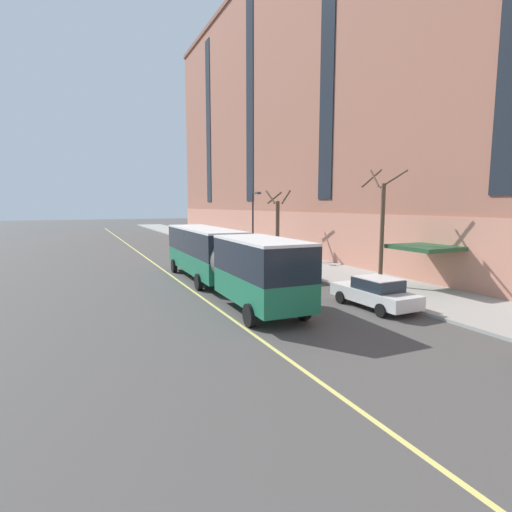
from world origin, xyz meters
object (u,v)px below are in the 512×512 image
at_px(city_bus, 221,256).
at_px(parked_car_white_2, 375,293).
at_px(parked_car_green_3, 191,239).
at_px(parked_car_white_1, 225,249).
at_px(parked_car_black_6, 253,257).
at_px(street_tree_far_uptown, 277,224).
at_px(street_tree_mid_block, 382,226).
at_px(street_lamp, 254,217).
at_px(parked_car_champagne_0, 288,268).

xyz_separation_m(city_bus, parked_car_white_2, (5.47, -7.34, -1.28)).
bearing_deg(parked_car_green_3, parked_car_white_1, -90.07).
xyz_separation_m(parked_car_black_6, street_tree_far_uptown, (3.68, 2.64, 2.55)).
distance_m(parked_car_white_1, parked_car_white_2, 21.89).
height_order(city_bus, parked_car_white_2, city_bus).
xyz_separation_m(parked_car_white_1, parked_car_green_3, (0.02, 12.47, -0.00)).
xyz_separation_m(street_tree_mid_block, street_lamp, (-1.92, 14.77, 0.17)).
bearing_deg(city_bus, parked_car_white_1, 69.05).
xyz_separation_m(parked_car_white_1, parked_car_black_6, (-0.06, -6.95, -0.00)).
xyz_separation_m(parked_car_green_3, parked_car_black_6, (-0.07, -19.42, -0.00)).
distance_m(parked_car_green_3, street_tree_mid_block, 30.86).
xyz_separation_m(parked_car_champagne_0, street_tree_far_uptown, (3.79, 8.83, 2.54)).
bearing_deg(parked_car_green_3, street_tree_far_uptown, -77.86).
distance_m(parked_car_black_6, street_tree_mid_block, 12.07).
height_order(parked_car_black_6, street_lamp, street_lamp).
height_order(parked_car_green_3, street_tree_far_uptown, street_tree_far_uptown).
relative_size(parked_car_white_2, street_tree_far_uptown, 0.76).
bearing_deg(street_lamp, city_bus, -122.83).
bearing_deg(parked_car_white_2, parked_car_green_3, 89.80).
xyz_separation_m(parked_car_white_2, street_tree_mid_block, (3.74, 3.86, 3.03)).
distance_m(parked_car_white_1, street_lamp, 4.87).
distance_m(parked_car_champagne_0, street_tree_mid_block, 6.90).
bearing_deg(parked_car_white_2, parked_car_champagne_0, 90.41).
bearing_deg(parked_car_black_6, street_tree_far_uptown, 35.62).
bearing_deg(street_tree_mid_block, parked_car_champagne_0, 127.83).
bearing_deg(parked_car_champagne_0, street_tree_mid_block, -52.17).
relative_size(city_bus, parked_car_champagne_0, 3.79).
bearing_deg(parked_car_white_2, city_bus, 126.68).
height_order(parked_car_green_3, street_lamp, street_lamp).
height_order(parked_car_black_6, street_tree_far_uptown, street_tree_far_uptown).
height_order(city_bus, parked_car_white_1, city_bus).
relative_size(parked_car_white_1, parked_car_green_3, 1.08).
height_order(parked_car_champagne_0, parked_car_white_1, same).
distance_m(city_bus, street_tree_mid_block, 10.00).
bearing_deg(city_bus, parked_car_black_6, 54.05).
bearing_deg(parked_car_white_2, street_tree_mid_block, 45.90).
height_order(parked_car_white_1, street_lamp, street_lamp).
bearing_deg(street_tree_mid_block, street_lamp, 97.41).
bearing_deg(city_bus, parked_car_green_3, 78.32).
relative_size(city_bus, parked_car_white_1, 3.78).
height_order(parked_car_white_1, street_tree_far_uptown, street_tree_far_uptown).
relative_size(parked_car_green_3, street_tree_far_uptown, 0.70).
distance_m(parked_car_champagne_0, parked_car_black_6, 6.19).
relative_size(parked_car_champagne_0, street_tree_far_uptown, 0.76).
distance_m(parked_car_black_6, street_tree_far_uptown, 5.20).
xyz_separation_m(city_bus, street_tree_mid_block, (9.21, -3.48, 1.75)).
relative_size(parked_car_champagne_0, parked_car_white_2, 1.00).
height_order(parked_car_champagne_0, street_tree_far_uptown, street_tree_far_uptown).
bearing_deg(parked_car_green_3, city_bus, -101.68).
height_order(city_bus, parked_car_champagne_0, city_bus).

